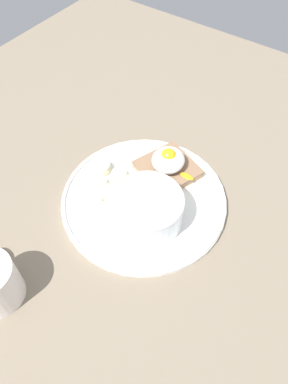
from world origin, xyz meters
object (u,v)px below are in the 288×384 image
(banana_slice_back, at_px, (109,192))
(oatmeal_bowl, at_px, (147,209))
(banana_slice_left, at_px, (102,167))
(banana_slice_inner, at_px, (93,197))
(toast_slice, at_px, (166,168))
(poached_egg, at_px, (167,159))
(banana_slice_front, at_px, (119,175))
(banana_slice_right, at_px, (99,182))

(banana_slice_back, bearing_deg, oatmeal_bowl, 86.22)
(banana_slice_left, height_order, banana_slice_inner, banana_slice_left)
(toast_slice, relative_size, banana_slice_back, 3.33)
(poached_egg, height_order, banana_slice_front, poached_egg)
(banana_slice_front, height_order, banana_slice_right, same)
(banana_slice_right, bearing_deg, toast_slice, 139.38)
(oatmeal_bowl, relative_size, banana_slice_left, 3.26)
(banana_slice_left, bearing_deg, banana_slice_right, 31.23)
(banana_slice_back, distance_m, banana_slice_inner, 0.03)
(oatmeal_bowl, xyz_separation_m, banana_slice_front, (-0.05, -0.10, -0.02))
(oatmeal_bowl, distance_m, banana_slice_front, 0.11)
(toast_slice, bearing_deg, banana_slice_left, -56.31)
(oatmeal_bowl, distance_m, banana_slice_right, 0.12)
(banana_slice_front, bearing_deg, oatmeal_bowl, 63.45)
(poached_egg, height_order, banana_slice_left, poached_egg)
(poached_egg, relative_size, banana_slice_back, 2.33)
(oatmeal_bowl, xyz_separation_m, banana_slice_inner, (0.02, -0.10, -0.03))
(banana_slice_left, bearing_deg, toast_slice, 123.69)
(oatmeal_bowl, height_order, banana_slice_inner, oatmeal_bowl)
(oatmeal_bowl, distance_m, poached_egg, 0.11)
(poached_egg, height_order, banana_slice_back, poached_egg)
(banana_slice_back, relative_size, banana_slice_inner, 0.84)
(poached_egg, relative_size, banana_slice_left, 2.39)
(oatmeal_bowl, relative_size, banana_slice_back, 3.18)
(toast_slice, relative_size, banana_slice_front, 3.20)
(poached_egg, distance_m, banana_slice_inner, 0.15)
(banana_slice_inner, bearing_deg, banana_slice_back, 147.19)
(banana_slice_back, relative_size, banana_slice_right, 0.95)
(banana_slice_back, distance_m, banana_slice_right, 0.03)
(banana_slice_inner, bearing_deg, toast_slice, 151.06)
(banana_slice_right, bearing_deg, banana_slice_inner, 21.36)
(toast_slice, distance_m, banana_slice_inner, 0.14)
(poached_egg, bearing_deg, banana_slice_back, -28.62)
(banana_slice_left, bearing_deg, banana_slice_inner, 26.37)
(toast_slice, xyz_separation_m, banana_slice_back, (0.10, -0.05, -0.00))
(oatmeal_bowl, xyz_separation_m, toast_slice, (-0.11, -0.03, -0.02))
(poached_egg, bearing_deg, banana_slice_inner, -29.42)
(oatmeal_bowl, relative_size, banana_slice_front, 3.05)
(banana_slice_left, bearing_deg, banana_slice_back, 50.83)
(oatmeal_bowl, xyz_separation_m, banana_slice_back, (-0.01, -0.09, -0.03))
(poached_egg, bearing_deg, banana_slice_front, -46.88)
(toast_slice, distance_m, banana_slice_back, 0.12)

